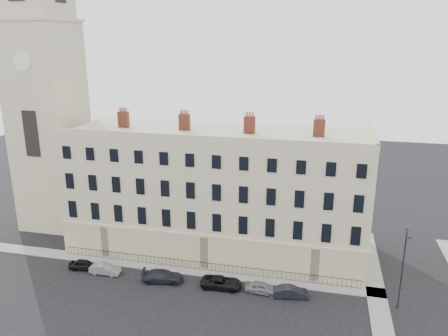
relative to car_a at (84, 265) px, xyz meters
The scene contains 13 objects.
ground 19.68m from the car_a, ahead, with size 160.00×160.00×0.00m, color black.
terrace 17.89m from the car_a, 34.90° to the left, with size 36.22×12.22×17.00m.
church_tower 23.84m from the car_a, 132.46° to the left, with size 8.00×8.13×44.00m.
pavement_terrace 9.84m from the car_a, 14.60° to the left, with size 48.00×2.00×0.12m, color gray.
pavement_east_return 32.97m from the car_a, ahead, with size 2.00×24.00×0.12m, color gray.
railings 13.81m from the car_a, 12.02° to the left, with size 35.00×0.04×0.96m.
car_a is the anchor object (origin of this frame).
car_b 2.86m from the car_a, ahead, with size 1.24×3.56×1.17m, color gray.
car_c 9.81m from the car_a, ahead, with size 1.86×4.57×1.33m, color #20222B.
car_d 16.38m from the car_a, ahead, with size 2.05×4.44×1.23m, color black.
car_e 20.81m from the car_a, ahead, with size 1.46×3.62×1.23m, color gray.
car_f 23.79m from the car_a, ahead, with size 1.27×3.65×1.20m, color black.
streetlamp 34.55m from the car_a, ahead, with size 0.33×1.87×8.62m.
Camera 1 is at (6.53, -37.80, 25.77)m, focal length 35.00 mm.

